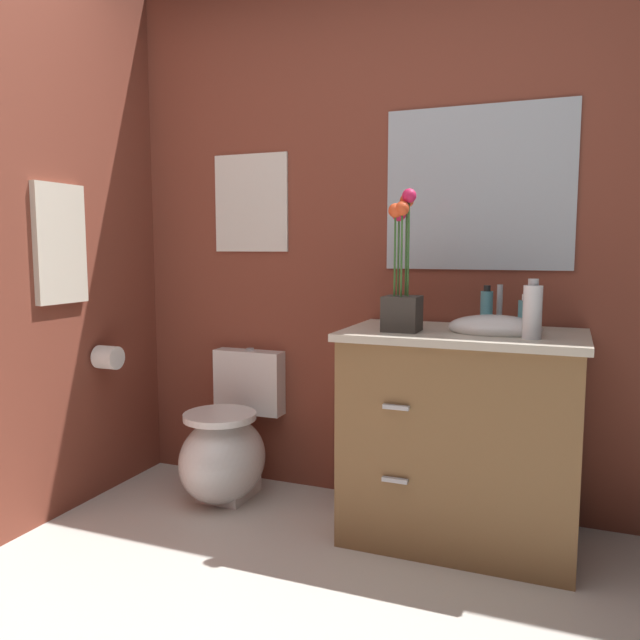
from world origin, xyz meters
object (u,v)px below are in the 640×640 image
flower_vase (402,287)px  toilet_paper_roll (108,357)px  lotion_bottle (486,309)px  hand_wash_bottle (532,311)px  wall_poster (251,203)px  toilet (228,448)px  vanity_cabinet (461,434)px  soap_bottle (526,315)px  wall_mirror (478,188)px  hanging_towel (60,244)px  trash_bin (356,483)px

flower_vase → toilet_paper_roll: size_ratio=5.08×
lotion_bottle → hand_wash_bottle: hand_wash_bottle is taller
hand_wash_bottle → wall_poster: (-1.37, 0.41, 0.45)m
toilet → vanity_cabinet: bearing=-1.4°
soap_bottle → toilet: bearing=-177.6°
hand_wash_bottle → wall_mirror: size_ratio=0.27×
vanity_cabinet → wall_mirror: bearing=90.5°
soap_bottle → wall_poster: bearing=171.0°
soap_bottle → hand_wash_bottle: hand_wash_bottle is taller
toilet → hanging_towel: hanging_towel is taller
wall_poster → hanging_towel: (-0.58, -0.67, -0.20)m
vanity_cabinet → toilet_paper_roll: 1.66m
trash_bin → hanging_towel: 1.68m
flower_vase → wall_poster: bearing=156.5°
soap_bottle → wall_poster: wall_poster is taller
hand_wash_bottle → hanging_towel: size_ratio=0.42×
wall_mirror → toilet_paper_roll: wall_mirror is taller
lotion_bottle → toilet: bearing=-176.3°
soap_bottle → flower_vase: bearing=-159.8°
wall_poster → wall_mirror: bearing=0.0°
flower_vase → wall_poster: 1.02m
wall_mirror → lotion_bottle: bearing=-68.7°
toilet_paper_roll → hanging_towel: bearing=-104.8°
flower_vase → toilet_paper_roll: flower_vase is taller
hand_wash_bottle → flower_vase: bearing=176.4°
toilet → flower_vase: 1.19m
hand_wash_bottle → hanging_towel: (-1.95, -0.26, 0.25)m
flower_vase → soap_bottle: bearing=20.2°
toilet → flower_vase: bearing=-7.3°
soap_bottle → trash_bin: size_ratio=0.54×
toilet → lotion_bottle: size_ratio=3.85×
flower_vase → hand_wash_bottle: 0.50m
toilet → flower_vase: flower_vase is taller
hand_wash_bottle → trash_bin: 1.13m
hand_wash_bottle → hanging_towel: bearing=-172.3°
wall_poster → hanging_towel: 0.91m
flower_vase → hand_wash_bottle: size_ratio=2.55×
vanity_cabinet → wall_poster: 1.50m
lotion_bottle → wall_poster: size_ratio=0.37×
trash_bin → toilet: bearing=-174.6°
soap_bottle → wall_mirror: wall_mirror is taller
soap_bottle → hand_wash_bottle: size_ratio=0.67×
lotion_bottle → wall_poster: 1.28m
trash_bin → wall_mirror: size_ratio=0.34×
trash_bin → vanity_cabinet: bearing=-10.3°
trash_bin → toilet_paper_roll: toilet_paper_roll is taller
soap_bottle → toilet_paper_roll: bearing=-172.2°
lotion_bottle → trash_bin: 0.98m
soap_bottle → wall_poster: 1.43m
trash_bin → toilet_paper_roll: bearing=-167.5°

